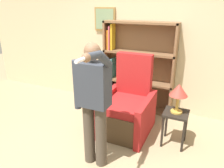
% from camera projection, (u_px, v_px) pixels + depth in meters
% --- Properties ---
extents(ground_plane, '(14.00, 14.00, 0.00)m').
position_uv_depth(ground_plane, '(96.00, 163.00, 3.04)').
color(ground_plane, '#9E8966').
extents(wall_back, '(8.00, 0.11, 2.80)m').
position_uv_depth(wall_back, '(143.00, 40.00, 4.28)').
color(wall_back, beige).
rests_on(wall_back, ground_plane).
extents(bookcase, '(1.42, 0.28, 1.77)m').
position_uv_depth(bookcase, '(134.00, 67.00, 4.38)').
color(bookcase, brown).
rests_on(bookcase, ground_plane).
extents(armchair, '(0.82, 0.94, 1.29)m').
position_uv_depth(armchair, '(127.00, 109.00, 3.72)').
color(armchair, '#4C3823').
rests_on(armchair, ground_plane).
extents(person_standing, '(0.54, 0.78, 1.67)m').
position_uv_depth(person_standing, '(93.00, 101.00, 2.72)').
color(person_standing, '#473D33').
rests_on(person_standing, ground_plane).
extents(side_table, '(0.36, 0.36, 0.55)m').
position_uv_depth(side_table, '(175.00, 119.00, 3.31)').
color(side_table, black).
rests_on(side_table, ground_plane).
extents(table_lamp, '(0.27, 0.27, 0.45)m').
position_uv_depth(table_lamp, '(179.00, 92.00, 3.15)').
color(table_lamp, gold).
rests_on(table_lamp, side_table).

